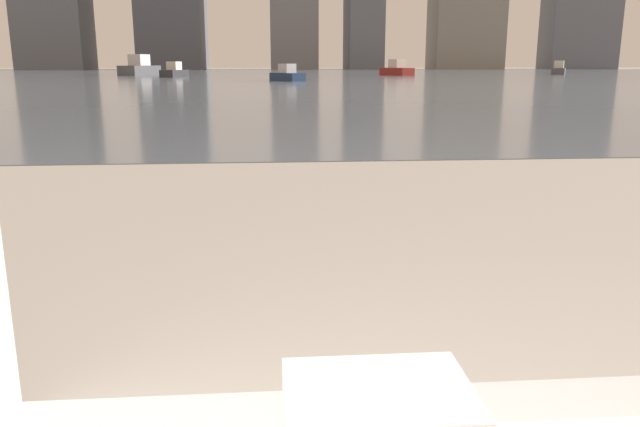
{
  "coord_description": "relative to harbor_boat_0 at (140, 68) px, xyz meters",
  "views": [
    {
      "loc": [
        -0.21,
        0.12,
        1.07
      ],
      "look_at": [
        -0.02,
        2.46,
        0.51
      ],
      "focal_mm": 35.0,
      "sensor_mm": 36.0,
      "label": 1
    }
  ],
  "objects": [
    {
      "name": "harbor_boat_2",
      "position": [
        40.15,
        1.74,
        -0.19
      ],
      "size": [
        2.68,
        3.68,
        1.32
      ],
      "color": "#4C4C51",
      "rests_on": "harbor_water"
    },
    {
      "name": "harbor_boat_3",
      "position": [
        4.22,
        -8.0,
        -0.23
      ],
      "size": [
        1.92,
        3.37,
        1.2
      ],
      "color": "#2D2D33",
      "rests_on": "harbor_water"
    },
    {
      "name": "harbor_boat_0",
      "position": [
        0.0,
        0.0,
        0.0
      ],
      "size": [
        3.12,
        5.22,
        1.85
      ],
      "color": "#4C4C51",
      "rests_on": "harbor_water"
    },
    {
      "name": "harbor_boat_4",
      "position": [
        23.18,
        -2.09,
        -0.15
      ],
      "size": [
        2.63,
        4.02,
        1.43
      ],
      "color": "maroon",
      "rests_on": "harbor_water"
    },
    {
      "name": "harbor_water",
      "position": [
        11.71,
        2.82,
        -0.66
      ],
      "size": [
        180.0,
        110.0,
        0.01
      ],
      "color": "slate",
      "rests_on": "ground_plane"
    },
    {
      "name": "harbor_boat_1",
      "position": [
        12.73,
        -19.79,
        -0.28
      ],
      "size": [
        2.19,
        2.89,
        1.04
      ],
      "color": "navy",
      "rests_on": "harbor_water"
    }
  ]
}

